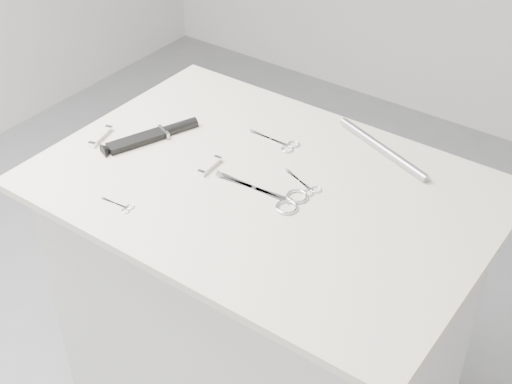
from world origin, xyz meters
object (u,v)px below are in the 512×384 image
Objects in this scene: tiny_scissors at (121,206)px; metal_rail at (383,149)px; large_shears at (278,197)px; embroidery_scissors_b at (306,186)px; sheathed_knife at (156,134)px; pocket_knife_a at (101,136)px; embroidery_scissors_a at (282,144)px; plinth at (264,328)px; pocket_knife_b at (210,166)px.

tiny_scissors is 0.27× the size of metal_rail.
large_shears is 0.07m from embroidery_scissors_b.
sheathed_knife reaches higher than metal_rail.
pocket_knife_a is at bearing -177.14° from large_shears.
pocket_knife_a is (-0.37, -0.24, 0.00)m from embroidery_scissors_a.
sheathed_knife is (-0.26, -0.15, 0.01)m from embroidery_scissors_a.
large_shears is 0.38m from sheathed_knife.
pocket_knife_a is (-0.23, 0.17, 0.00)m from tiny_scissors.
metal_rail is (0.21, 0.11, 0.01)m from embroidery_scissors_a.
metal_rail reaches higher than tiny_scissors.
plinth is at bearing -132.66° from embroidery_scissors_b.
pocket_knife_a is (-0.48, -0.05, 0.00)m from large_shears.
sheathed_knife reaches higher than plinth.
sheathed_knife is 0.54m from metal_rail.
plinth is 0.58m from sheathed_knife.
embroidery_scissors_a is 0.19m from pocket_knife_b.
pocket_knife_b is 0.41m from metal_rail.
pocket_knife_b is 0.26× the size of metal_rail.
embroidery_scissors_a reaches higher than plinth.
embroidery_scissors_a is at bearing -72.68° from pocket_knife_a.
large_shears is 0.21m from embroidery_scissors_a.
embroidery_scissors_a is at bearing 110.74° from plinth.
pocket_knife_a is 1.18× the size of pocket_knife_b.
pocket_knife_b is (0.06, 0.22, 0.00)m from tiny_scissors.
pocket_knife_a reaches higher than large_shears.
embroidery_scissors_a is (-0.06, 0.15, 0.47)m from plinth.
sheathed_knife is 0.19m from pocket_knife_b.
large_shears is 1.64× the size of embroidery_scissors_a.
plinth is 0.49m from pocket_knife_b.
embroidery_scissors_a is (-0.11, 0.18, -0.00)m from large_shears.
embroidery_scissors_b is (0.03, 0.07, -0.00)m from large_shears.
large_shears is 0.31m from metal_rail.
tiny_scissors is at bearing -142.70° from large_shears.
embroidery_scissors_a is 0.45× the size of metal_rail.
pocket_knife_b reaches higher than plinth.
sheathed_knife is at bearing 111.06° from tiny_scissors.
large_shears reaches higher than embroidery_scissors_a.
tiny_scissors is (-0.20, -0.25, 0.47)m from plinth.
embroidery_scissors_a is 0.24m from metal_rail.
sheathed_knife reaches higher than embroidery_scissors_b.
embroidery_scissors_b is 0.53m from pocket_knife_a.
tiny_scissors is 0.23m from pocket_knife_b.
pocket_knife_b reaches higher than embroidery_scissors_a.
metal_rail is at bearing -74.33° from pocket_knife_a.
large_shears is 0.94× the size of sheathed_knife.
embroidery_scissors_a is 0.44m from pocket_knife_a.
plinth is at bearing -120.09° from metal_rail.
pocket_knife_a reaches higher than pocket_knife_b.
tiny_scissors is (-0.25, -0.22, -0.00)m from large_shears.
large_shears is 0.49m from pocket_knife_a.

